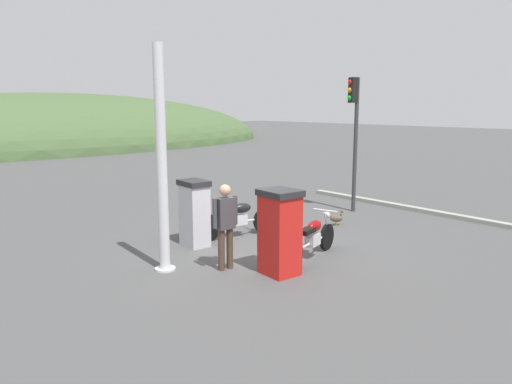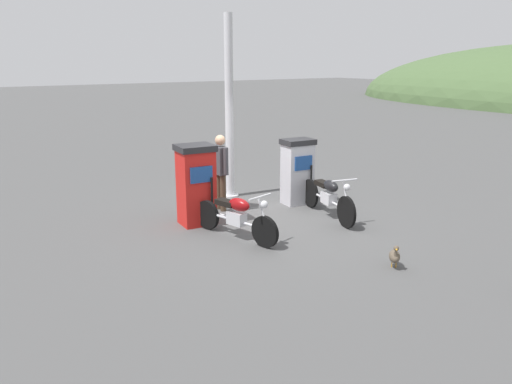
# 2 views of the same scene
# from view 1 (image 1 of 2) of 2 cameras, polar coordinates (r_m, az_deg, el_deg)

# --- Properties ---
(ground_plane) EXTENTS (120.00, 120.00, 0.00)m
(ground_plane) POSITION_cam_1_polar(r_m,az_deg,el_deg) (10.65, -0.37, -7.11)
(ground_plane) COLOR #4C4C4C
(fuel_pump_near) EXTENTS (0.73, 0.79, 1.62)m
(fuel_pump_near) POSITION_cam_1_polar(r_m,az_deg,el_deg) (9.15, 2.81, -4.66)
(fuel_pump_near) COLOR red
(fuel_pump_near) RESTS_ON ground
(fuel_pump_far) EXTENTS (0.62, 0.76, 1.50)m
(fuel_pump_far) POSITION_cam_1_polar(r_m,az_deg,el_deg) (11.07, -7.20, -2.41)
(fuel_pump_far) COLOR silver
(fuel_pump_far) RESTS_ON ground
(motorcycle_near_pump) EXTENTS (2.05, 0.69, 0.93)m
(motorcycle_near_pump) POSITION_cam_1_polar(r_m,az_deg,el_deg) (10.23, 6.61, -5.36)
(motorcycle_near_pump) COLOR black
(motorcycle_near_pump) RESTS_ON ground
(motorcycle_far_pump) EXTENTS (2.14, 0.79, 0.96)m
(motorcycle_far_pump) POSITION_cam_1_polar(r_m,az_deg,el_deg) (11.78, -2.04, -3.03)
(motorcycle_far_pump) COLOR black
(motorcycle_far_pump) RESTS_ON ground
(attendant_person) EXTENTS (0.58, 0.24, 1.68)m
(attendant_person) POSITION_cam_1_polar(r_m,az_deg,el_deg) (9.38, -3.62, -3.42)
(attendant_person) COLOR #473828
(attendant_person) RESTS_ON ground
(wandering_duck) EXTENTS (0.37, 0.36, 0.43)m
(wandering_duck) POSITION_cam_1_polar(r_m,az_deg,el_deg) (13.09, 9.43, -3.01)
(wandering_duck) COLOR brown
(wandering_duck) RESTS_ON ground
(roadside_traffic_light) EXTENTS (0.40, 0.30, 3.93)m
(roadside_traffic_light) POSITION_cam_1_polar(r_m,az_deg,el_deg) (14.61, 11.42, 8.09)
(roadside_traffic_light) COLOR #38383A
(roadside_traffic_light) RESTS_ON ground
(canopy_support_pole) EXTENTS (0.40, 0.40, 4.27)m
(canopy_support_pole) POSITION_cam_1_polar(r_m,az_deg,el_deg) (9.29, -10.99, 3.16)
(canopy_support_pole) COLOR silver
(canopy_support_pole) RESTS_ON ground
(road_edge_kerb) EXTENTS (0.69, 7.04, 0.12)m
(road_edge_kerb) POSITION_cam_1_polar(r_m,az_deg,el_deg) (15.65, 16.85, -1.68)
(road_edge_kerb) COLOR #9E9E93
(road_edge_kerb) RESTS_ON ground
(distant_hill_main) EXTENTS (38.53, 18.41, 8.04)m
(distant_hill_main) POSITION_cam_1_polar(r_m,az_deg,el_deg) (40.50, -22.43, 4.99)
(distant_hill_main) COLOR #476038
(distant_hill_main) RESTS_ON ground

